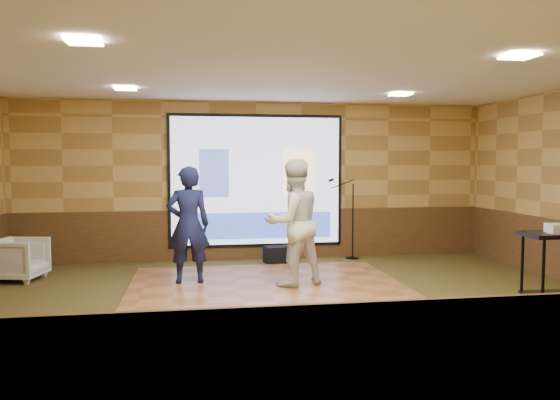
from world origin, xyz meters
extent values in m
plane|color=#323A1A|center=(0.00, 0.00, 0.00)|extent=(9.00, 9.00, 0.00)
cube|color=tan|center=(0.00, 3.50, 1.50)|extent=(9.00, 0.04, 3.00)
cube|color=tan|center=(0.00, -3.50, 1.50)|extent=(9.00, 0.04, 3.00)
cube|color=white|center=(0.00, 0.00, 3.00)|extent=(9.00, 7.00, 0.04)
cube|color=#442916|center=(0.00, 3.48, 0.47)|extent=(9.00, 0.04, 0.95)
cube|color=#442916|center=(0.00, -3.48, 0.47)|extent=(9.00, 0.04, 0.95)
cube|color=black|center=(0.00, 3.45, 1.50)|extent=(3.32, 0.03, 2.52)
cube|color=silver|center=(0.00, 3.42, 1.50)|extent=(3.20, 0.02, 2.40)
cube|color=#424D91|center=(-0.80, 3.40, 1.65)|extent=(0.55, 0.01, 0.90)
cube|color=#F1CD8B|center=(0.80, 3.40, 1.65)|extent=(0.55, 0.01, 0.90)
cube|color=#324CBC|center=(0.00, 3.40, 0.65)|extent=(2.88, 0.01, 0.50)
cube|color=beige|center=(-2.20, 1.80, 2.97)|extent=(0.32, 0.32, 0.02)
cube|color=beige|center=(2.20, 1.80, 2.97)|extent=(0.32, 0.32, 0.02)
cube|color=beige|center=(-2.20, -1.50, 2.97)|extent=(0.32, 0.32, 0.02)
cube|color=beige|center=(2.20, -1.50, 2.97)|extent=(0.32, 0.32, 0.02)
cube|color=#9C6439|center=(-0.13, 1.18, 0.01)|extent=(4.09, 3.12, 0.03)
imported|color=#151A44|center=(-1.28, 1.45, 0.91)|extent=(0.67, 0.46, 1.77)
imported|color=silver|center=(0.25, 1.03, 0.96)|extent=(1.09, 0.97, 1.87)
cylinder|color=black|center=(2.78, -1.19, 0.48)|extent=(0.04, 0.04, 0.97)
cylinder|color=black|center=(2.78, -0.79, 0.48)|extent=(0.04, 0.04, 0.97)
cylinder|color=black|center=(1.83, 3.20, 0.01)|extent=(0.25, 0.25, 0.02)
cylinder|color=black|center=(1.83, 3.20, 0.72)|extent=(0.02, 0.02, 1.44)
cylinder|color=black|center=(1.62, 3.20, 1.44)|extent=(0.46, 0.02, 0.18)
cylinder|color=black|center=(1.40, 3.20, 1.52)|extent=(0.11, 0.05, 0.08)
imported|color=gray|center=(-3.91, 2.16, 0.33)|extent=(0.87, 0.85, 0.67)
cube|color=black|center=(0.34, 2.99, 0.15)|extent=(0.54, 0.41, 0.31)
camera|label=1|loc=(-1.24, -6.85, 1.86)|focal=35.00mm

